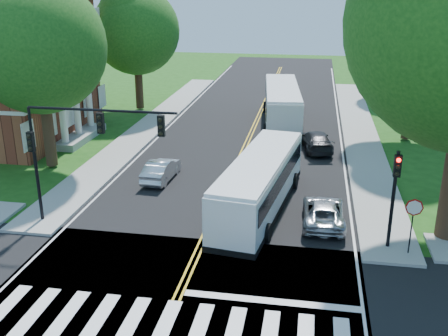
% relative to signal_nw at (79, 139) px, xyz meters
% --- Properties ---
extents(ground, '(140.00, 140.00, 0.00)m').
position_rel_signal_nw_xyz_m(ground, '(5.86, -6.43, -4.38)').
color(ground, '#1A4611').
rests_on(ground, ground).
extents(road, '(14.00, 96.00, 0.01)m').
position_rel_signal_nw_xyz_m(road, '(5.86, 11.57, -4.37)').
color(road, black).
rests_on(road, ground).
extents(cross_road, '(60.00, 12.00, 0.01)m').
position_rel_signal_nw_xyz_m(cross_road, '(5.86, -6.43, -4.37)').
color(cross_road, black).
rests_on(cross_road, ground).
extents(center_line, '(0.36, 70.00, 0.01)m').
position_rel_signal_nw_xyz_m(center_line, '(5.86, 15.57, -4.36)').
color(center_line, gold).
rests_on(center_line, road).
extents(edge_line_w, '(0.12, 70.00, 0.01)m').
position_rel_signal_nw_xyz_m(edge_line_w, '(-0.94, 15.57, -4.36)').
color(edge_line_w, silver).
rests_on(edge_line_w, road).
extents(edge_line_e, '(0.12, 70.00, 0.01)m').
position_rel_signal_nw_xyz_m(edge_line_e, '(12.66, 15.57, -4.36)').
color(edge_line_e, silver).
rests_on(edge_line_e, road).
extents(crosswalk, '(12.60, 3.00, 0.01)m').
position_rel_signal_nw_xyz_m(crosswalk, '(5.86, -6.93, -4.36)').
color(crosswalk, silver).
rests_on(crosswalk, road).
extents(stop_bar, '(6.60, 0.40, 0.01)m').
position_rel_signal_nw_xyz_m(stop_bar, '(9.36, -4.83, -4.36)').
color(stop_bar, silver).
rests_on(stop_bar, road).
extents(sidewalk_nw, '(2.60, 40.00, 0.15)m').
position_rel_signal_nw_xyz_m(sidewalk_nw, '(-2.44, 18.57, -4.30)').
color(sidewalk_nw, gray).
rests_on(sidewalk_nw, ground).
extents(sidewalk_ne, '(2.60, 40.00, 0.15)m').
position_rel_signal_nw_xyz_m(sidewalk_ne, '(14.16, 18.57, -4.30)').
color(sidewalk_ne, gray).
rests_on(sidewalk_ne, ground).
extents(tree_west_near, '(8.00, 8.00, 11.40)m').
position_rel_signal_nw_xyz_m(tree_west_near, '(-5.64, 7.57, 3.15)').
color(tree_west_near, '#312413').
rests_on(tree_west_near, ground).
extents(tree_west_far, '(7.60, 7.60, 10.67)m').
position_rel_signal_nw_xyz_m(tree_west_far, '(-5.14, 23.57, 2.62)').
color(tree_west_far, '#312413').
rests_on(tree_west_far, ground).
extents(tree_east_mid, '(8.40, 8.40, 11.93)m').
position_rel_signal_nw_xyz_m(tree_east_mid, '(17.36, 17.57, 3.48)').
color(tree_east_mid, '#312413').
rests_on(tree_east_mid, ground).
extents(tree_east_far, '(7.20, 7.20, 10.34)m').
position_rel_signal_nw_xyz_m(tree_east_far, '(18.36, 33.57, 2.48)').
color(tree_east_far, '#312413').
rests_on(tree_east_far, ground).
extents(signal_nw, '(7.15, 0.46, 5.66)m').
position_rel_signal_nw_xyz_m(signal_nw, '(0.00, 0.00, 0.00)').
color(signal_nw, black).
rests_on(signal_nw, ground).
extents(signal_ne, '(0.30, 0.46, 4.40)m').
position_rel_signal_nw_xyz_m(signal_ne, '(14.06, 0.01, -1.41)').
color(signal_ne, black).
rests_on(signal_ne, ground).
extents(stop_sign, '(0.76, 0.08, 2.53)m').
position_rel_signal_nw_xyz_m(stop_sign, '(14.86, -0.45, -2.35)').
color(stop_sign, black).
rests_on(stop_sign, ground).
extents(bus_lead, '(3.84, 11.12, 2.82)m').
position_rel_signal_nw_xyz_m(bus_lead, '(8.02, 3.29, -2.88)').
color(bus_lead, silver).
rests_on(bus_lead, road).
extents(bus_follow, '(3.83, 12.28, 3.12)m').
position_rel_signal_nw_xyz_m(bus_follow, '(7.96, 20.63, -2.72)').
color(bus_follow, silver).
rests_on(bus_follow, road).
extents(hatchback, '(1.53, 3.88, 1.26)m').
position_rel_signal_nw_xyz_m(hatchback, '(1.82, 6.56, -3.74)').
color(hatchback, '#BABCC1').
rests_on(hatchback, road).
extents(suv, '(2.05, 4.32, 1.19)m').
position_rel_signal_nw_xyz_m(suv, '(11.26, 2.21, -3.77)').
color(suv, '#ACAEB3').
rests_on(suv, road).
extents(dark_sedan, '(2.66, 4.84, 1.33)m').
position_rel_signal_nw_xyz_m(dark_sedan, '(10.81, 14.01, -3.70)').
color(dark_sedan, black).
rests_on(dark_sedan, road).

